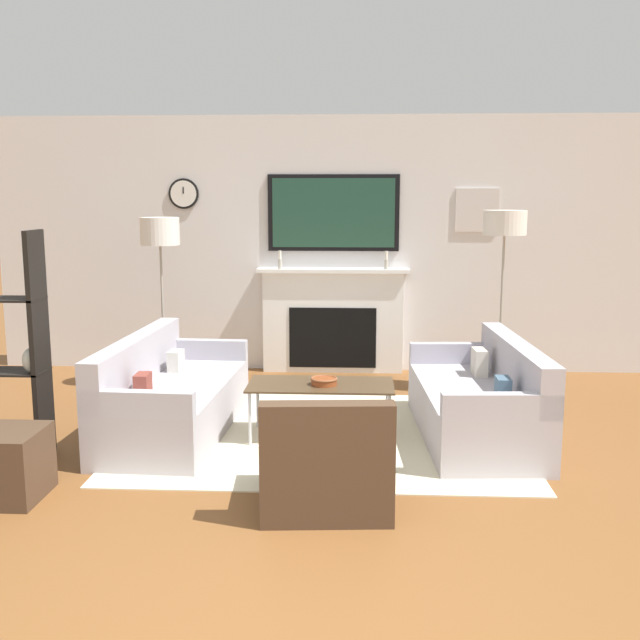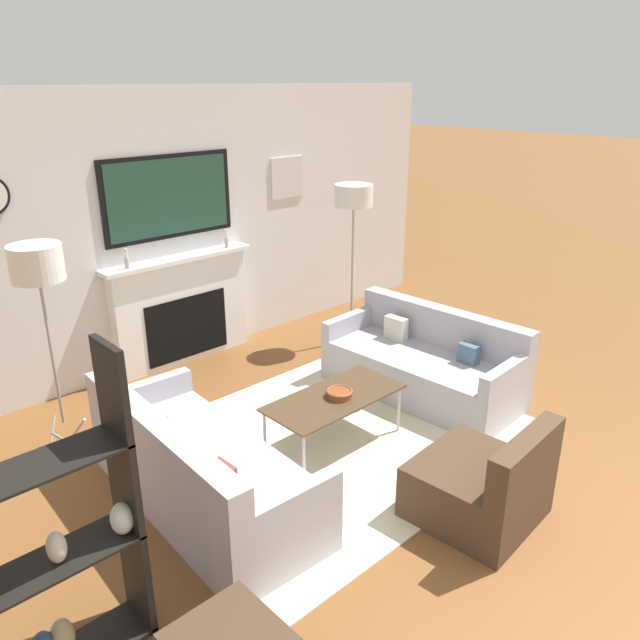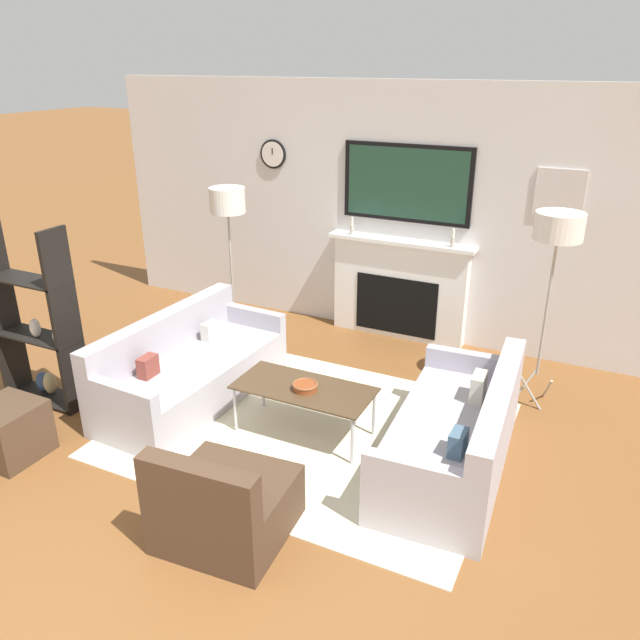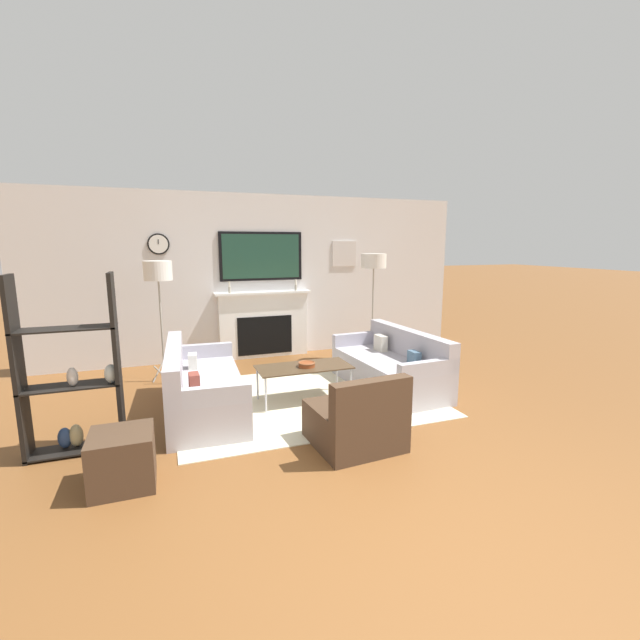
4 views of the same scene
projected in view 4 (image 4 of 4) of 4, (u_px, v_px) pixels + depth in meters
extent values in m
plane|color=brown|center=(427.00, 531.00, 2.85)|extent=(60.00, 60.00, 0.00)
cube|color=silver|center=(261.00, 277.00, 7.18)|extent=(7.27, 0.07, 2.70)
cube|color=white|center=(264.00, 325.00, 7.22)|extent=(1.49, 0.16, 1.07)
cube|color=black|center=(265.00, 335.00, 7.17)|extent=(0.92, 0.01, 0.64)
cube|color=white|center=(263.00, 293.00, 7.10)|extent=(1.61, 0.22, 0.04)
cylinder|color=#B2AD9E|center=(230.00, 290.00, 6.87)|extent=(0.04, 0.04, 0.10)
cylinder|color=white|center=(229.00, 284.00, 6.86)|extent=(0.03, 0.03, 0.09)
cylinder|color=#B2AD9E|center=(296.00, 288.00, 7.25)|extent=(0.04, 0.04, 0.10)
cylinder|color=white|center=(296.00, 282.00, 7.23)|extent=(0.03, 0.03, 0.09)
cube|color=black|center=(261.00, 256.00, 7.08)|extent=(1.38, 0.04, 0.80)
cube|color=#1E4233|center=(262.00, 256.00, 7.06)|extent=(1.29, 0.01, 0.72)
cylinder|color=black|center=(158.00, 244.00, 6.50)|extent=(0.32, 0.02, 0.32)
cylinder|color=silver|center=(158.00, 244.00, 6.49)|extent=(0.27, 0.00, 0.27)
cube|color=black|center=(158.00, 242.00, 6.48)|extent=(0.01, 0.00, 0.07)
cube|color=silver|center=(344.00, 254.00, 7.58)|extent=(0.45, 0.02, 0.45)
cube|color=beige|center=(304.00, 398.00, 5.30)|extent=(3.05, 2.38, 0.01)
cube|color=#AEA9B1|center=(206.00, 394.00, 4.87)|extent=(0.88, 1.93, 0.40)
cube|color=#AEA9B1|center=(174.00, 364.00, 4.71)|extent=(0.25, 1.90, 0.37)
cube|color=#ACA9B4|center=(201.00, 351.00, 5.66)|extent=(0.80, 0.14, 0.18)
cube|color=#ADACB5|center=(209.00, 396.00, 3.98)|extent=(0.80, 0.14, 0.18)
cube|color=beige|center=(193.00, 361.00, 5.18)|extent=(0.11, 0.18, 0.18)
cube|color=brown|center=(194.00, 382.00, 4.39)|extent=(0.11, 0.18, 0.18)
cube|color=#AEA9B1|center=(388.00, 373.00, 5.67)|extent=(0.90, 1.83, 0.41)
cube|color=#AEA9B1|center=(409.00, 343.00, 5.73)|extent=(0.26, 1.80, 0.36)
cube|color=#AEAAB5|center=(429.00, 369.00, 4.85)|extent=(0.81, 0.14, 0.18)
cube|color=#ABA6B6|center=(358.00, 339.00, 6.38)|extent=(0.81, 0.14, 0.18)
cube|color=#476379|center=(414.00, 358.00, 5.30)|extent=(0.10, 0.18, 0.18)
cube|color=beige|center=(381.00, 343.00, 6.02)|extent=(0.11, 0.22, 0.22)
cube|color=#493424|center=(354.00, 425.00, 4.07)|extent=(0.82, 0.81, 0.38)
cube|color=#493424|center=(372.00, 399.00, 3.73)|extent=(0.78, 0.20, 0.35)
cube|color=#4C3823|center=(304.00, 367.00, 5.16)|extent=(1.13, 0.53, 0.02)
cylinder|color=#B7B7BC|center=(266.00, 395.00, 4.81)|extent=(0.02, 0.02, 0.42)
cylinder|color=#B7B7BC|center=(351.00, 385.00, 5.17)|extent=(0.02, 0.02, 0.42)
cylinder|color=#B7B7BC|center=(258.00, 383.00, 5.23)|extent=(0.02, 0.02, 0.42)
cylinder|color=#B7B7BC|center=(337.00, 374.00, 5.58)|extent=(0.02, 0.02, 0.42)
cylinder|color=brown|center=(307.00, 365.00, 5.14)|extent=(0.20, 0.20, 0.05)
torus|color=brown|center=(307.00, 363.00, 5.13)|extent=(0.21, 0.21, 0.02)
cylinder|color=#9E998E|center=(172.00, 371.00, 6.02)|extent=(0.09, 0.23, 0.27)
cylinder|color=#9E998E|center=(158.00, 371.00, 6.00)|extent=(0.17, 0.19, 0.27)
cylinder|color=#9E998E|center=(163.00, 375.00, 5.85)|extent=(0.23, 0.07, 0.27)
cylinder|color=#9E998E|center=(161.00, 323.00, 5.83)|extent=(0.02, 0.02, 1.16)
cylinder|color=white|center=(158.00, 271.00, 5.71)|extent=(0.37, 0.37, 0.26)
cylinder|color=#9E998E|center=(377.00, 351.00, 7.11)|extent=(0.09, 0.23, 0.29)
cylinder|color=#9E998E|center=(365.00, 351.00, 7.09)|extent=(0.17, 0.19, 0.29)
cylinder|color=#9E998E|center=(373.00, 354.00, 6.94)|extent=(0.23, 0.07, 0.29)
cylinder|color=#9E998E|center=(373.00, 307.00, 6.92)|extent=(0.02, 0.02, 1.24)
cylinder|color=white|center=(374.00, 261.00, 6.79)|extent=(0.40, 0.40, 0.23)
cube|color=black|center=(18.00, 370.00, 3.67)|extent=(0.04, 0.28, 1.64)
cube|color=black|center=(117.00, 362.00, 3.94)|extent=(0.04, 0.28, 1.64)
cube|color=black|center=(78.00, 449.00, 3.94)|extent=(0.82, 0.28, 0.02)
cube|color=black|center=(72.00, 386.00, 3.84)|extent=(0.82, 0.28, 0.01)
cube|color=black|center=(66.00, 329.00, 3.75)|extent=(0.82, 0.28, 0.02)
ellipsoid|color=tan|center=(76.00, 435.00, 3.96)|extent=(0.12, 0.12, 0.21)
ellipsoid|color=silver|center=(72.00, 377.00, 3.81)|extent=(0.09, 0.09, 0.17)
ellipsoid|color=silver|center=(111.00, 374.00, 3.89)|extent=(0.12, 0.12, 0.17)
ellipsoid|color=navy|center=(65.00, 438.00, 3.93)|extent=(0.12, 0.12, 0.19)
cube|color=#493424|center=(123.00, 459.00, 3.37)|extent=(0.47, 0.47, 0.44)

